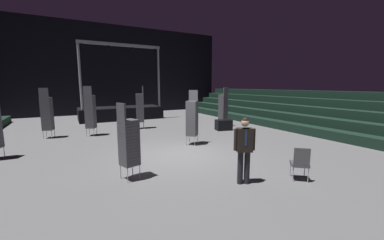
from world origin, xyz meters
name	(u,v)px	position (x,y,z in m)	size (l,w,h in m)	color
ground_plane	(181,156)	(0.00, 0.00, -0.05)	(22.00, 30.00, 0.10)	slate
arena_end_wall	(110,70)	(0.00, 15.00, 4.00)	(22.00, 0.30, 8.00)	black
bleacher_bank_right	(312,110)	(9.12, 1.00, 1.12)	(3.75, 24.00, 2.25)	black
stage_riser	(121,111)	(0.00, 10.72, 0.59)	(6.04, 2.58, 5.53)	black
man_with_tie	(244,147)	(0.35, -3.17, 1.01)	(0.55, 0.37, 1.78)	black
chair_stack_front_left	(90,111)	(-2.63, 5.23, 1.28)	(0.59, 0.59, 2.56)	#B2B5BA
chair_stack_front_right	(47,113)	(-4.55, 5.63, 1.24)	(0.55, 0.55, 2.48)	#B2B5BA
chair_stack_mid_right	(129,142)	(-2.24, -1.41, 1.07)	(0.55, 0.55, 2.14)	#B2B5BA
chair_stack_mid_centre	(192,118)	(1.11, 1.15, 1.19)	(0.62, 0.62, 2.39)	#B2B5BA
chair_stack_rear_left	(223,107)	(5.03, 4.28, 1.24)	(0.53, 0.53, 2.48)	#B2B5BA
chair_stack_rear_right	(140,107)	(0.18, 6.01, 1.28)	(0.53, 0.53, 2.56)	#B2B5BA
equipment_road_case	(224,125)	(4.33, 3.23, 0.30)	(0.90, 0.60, 0.60)	black
loose_chair_near_man	(300,162)	(1.85, -3.74, 0.53)	(0.62, 0.62, 0.95)	#B2B5BA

